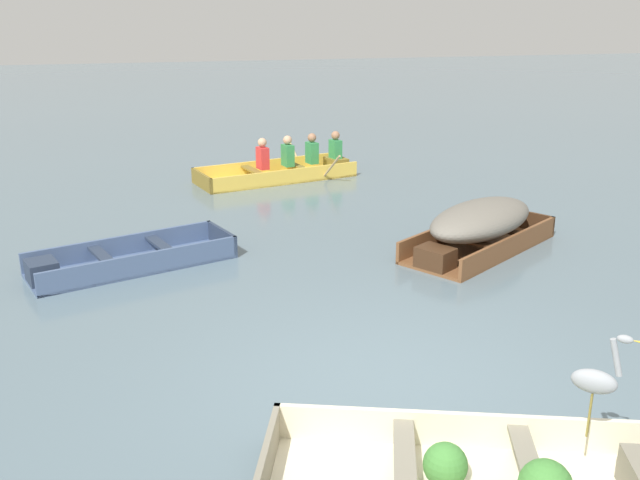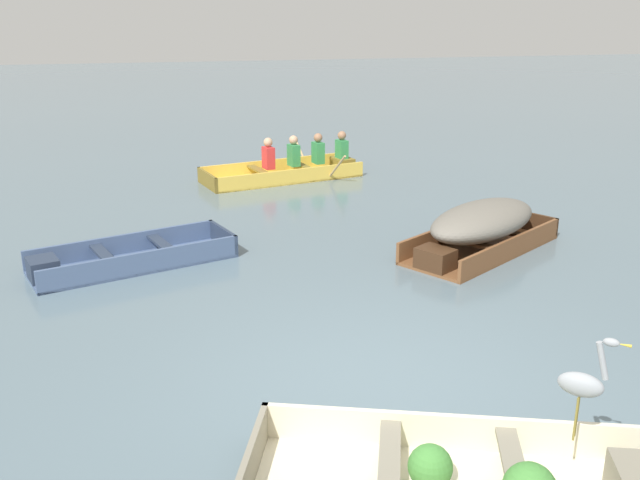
{
  "view_description": "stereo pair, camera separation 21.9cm",
  "coord_description": "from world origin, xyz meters",
  "px_view_note": "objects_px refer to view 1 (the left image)",
  "views": [
    {
      "loc": [
        -2.06,
        -5.58,
        3.44
      ],
      "look_at": [
        0.21,
        3.41,
        0.35
      ],
      "focal_mm": 40.0,
      "sensor_mm": 36.0,
      "label": 1
    },
    {
      "loc": [
        -1.84,
        -5.63,
        3.44
      ],
      "look_at": [
        0.21,
        3.41,
        0.35
      ],
      "focal_mm": 40.0,
      "sensor_mm": 36.0,
      "label": 2
    }
  ],
  "objects_px": {
    "heron_on_dinghy": "(597,379)",
    "skiff_slate_blue_near_moored": "(124,261)",
    "skiff_wooden_brown_mid_moored": "(480,224)",
    "rowboat_yellow_with_crew": "(287,168)"
  },
  "relations": [
    {
      "from": "heron_on_dinghy",
      "to": "skiff_slate_blue_near_moored",
      "type": "bearing_deg",
      "value": 121.23
    },
    {
      "from": "skiff_slate_blue_near_moored",
      "to": "skiff_wooden_brown_mid_moored",
      "type": "height_order",
      "value": "skiff_wooden_brown_mid_moored"
    },
    {
      "from": "skiff_slate_blue_near_moored",
      "to": "rowboat_yellow_with_crew",
      "type": "distance_m",
      "value": 5.64
    },
    {
      "from": "rowboat_yellow_with_crew",
      "to": "heron_on_dinghy",
      "type": "distance_m",
      "value": 10.25
    },
    {
      "from": "skiff_wooden_brown_mid_moored",
      "to": "rowboat_yellow_with_crew",
      "type": "relative_size",
      "value": 0.83
    },
    {
      "from": "rowboat_yellow_with_crew",
      "to": "skiff_wooden_brown_mid_moored",
      "type": "bearing_deg",
      "value": -70.56
    },
    {
      "from": "rowboat_yellow_with_crew",
      "to": "heron_on_dinghy",
      "type": "height_order",
      "value": "heron_on_dinghy"
    },
    {
      "from": "rowboat_yellow_with_crew",
      "to": "skiff_slate_blue_near_moored",
      "type": "bearing_deg",
      "value": -124.71
    },
    {
      "from": "skiff_slate_blue_near_moored",
      "to": "heron_on_dinghy",
      "type": "height_order",
      "value": "heron_on_dinghy"
    },
    {
      "from": "skiff_slate_blue_near_moored",
      "to": "skiff_wooden_brown_mid_moored",
      "type": "distance_m",
      "value": 5.05
    }
  ]
}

